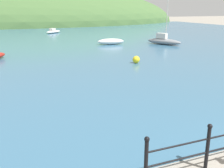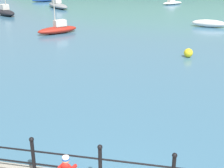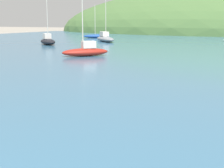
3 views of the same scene
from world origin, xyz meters
name	(u,v)px [view 2 (image 2 of 3)]	position (x,y,z in m)	size (l,w,h in m)	color
water	(163,12)	(0.00, 32.00, 0.05)	(80.00, 60.00, 0.10)	#386684
iron_railing	(100,165)	(-0.13, 1.50, 0.64)	(6.94, 0.12, 1.21)	black
boat_far_left	(6,12)	(-16.04, 25.68, 0.47)	(3.41, 3.12, 4.36)	black
boat_blue_hull	(172,3)	(0.84, 38.74, 0.33)	(3.01, 2.93, 0.72)	silver
boat_far_right	(45,0)	(-17.18, 38.64, 0.38)	(3.73, 2.86, 4.51)	#1E4793
boat_red_dinghy	(209,23)	(4.23, 23.14, 0.41)	(2.95, 1.39, 0.62)	silver
boat_twin_mast	(58,5)	(-12.82, 32.32, 0.48)	(4.35, 4.57, 6.07)	gray
boat_green_fishing	(58,29)	(-7.47, 18.13, 0.44)	(3.00, 3.05, 4.07)	maroon
mooring_buoy	(188,53)	(2.25, 13.32, 0.36)	(0.51, 0.51, 0.51)	yellow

